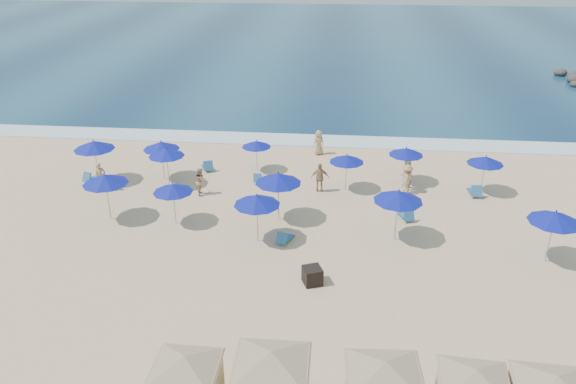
% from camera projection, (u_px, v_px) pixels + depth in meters
% --- Properties ---
extents(ground, '(160.00, 160.00, 0.00)m').
position_uv_depth(ground, '(310.00, 255.00, 26.33)').
color(ground, beige).
rests_on(ground, ground).
extents(ocean, '(160.00, 80.00, 0.06)m').
position_uv_depth(ocean, '(335.00, 41.00, 75.81)').
color(ocean, '#0E2F4D').
rests_on(ocean, ground).
extents(surf_line, '(160.00, 2.50, 0.08)m').
position_uv_depth(surf_line, '(323.00, 141.00, 40.26)').
color(surf_line, white).
rests_on(surf_line, ground).
extents(trash_bin, '(0.99, 0.99, 0.76)m').
position_uv_depth(trash_bin, '(312.00, 276.00, 24.10)').
color(trash_bin, black).
rests_on(trash_bin, ground).
extents(cabana_0, '(4.14, 4.14, 2.60)m').
position_uv_depth(cabana_0, '(186.00, 378.00, 17.09)').
color(cabana_0, '#C7B188').
rests_on(cabana_0, ground).
extents(cabana_1, '(4.63, 4.63, 2.91)m').
position_uv_depth(cabana_1, '(272.00, 377.00, 16.91)').
color(cabana_1, '#C7B188').
rests_on(cabana_1, ground).
extents(umbrella_0, '(2.40, 2.40, 2.73)m').
position_uv_depth(umbrella_0, '(94.00, 145.00, 32.89)').
color(umbrella_0, '#A5A8AD').
rests_on(umbrella_0, ground).
extents(umbrella_1, '(2.34, 2.34, 2.66)m').
position_uv_depth(umbrella_1, '(105.00, 179.00, 28.59)').
color(umbrella_1, '#A5A8AD').
rests_on(umbrella_1, ground).
extents(umbrella_2, '(2.19, 2.19, 2.49)m').
position_uv_depth(umbrella_2, '(161.00, 145.00, 33.41)').
color(umbrella_2, '#A5A8AD').
rests_on(umbrella_2, ground).
extents(umbrella_3, '(2.05, 2.05, 2.33)m').
position_uv_depth(umbrella_3, '(173.00, 188.00, 28.28)').
color(umbrella_3, '#A5A8AD').
rests_on(umbrella_3, ground).
extents(umbrella_4, '(1.83, 1.83, 2.09)m').
position_uv_depth(umbrella_4, '(256.00, 144.00, 34.66)').
color(umbrella_4, '#A5A8AD').
rests_on(umbrella_4, ground).
extents(umbrella_5, '(2.39, 2.39, 2.72)m').
position_uv_depth(umbrella_5, '(278.00, 178.00, 28.54)').
color(umbrella_5, '#A5A8AD').
rests_on(umbrella_5, ground).
extents(umbrella_6, '(2.25, 2.25, 2.56)m').
position_uv_depth(umbrella_6, '(257.00, 200.00, 26.57)').
color(umbrella_6, '#A5A8AD').
rests_on(umbrella_6, ground).
extents(umbrella_7, '(2.00, 2.00, 2.28)m').
position_uv_depth(umbrella_7, '(347.00, 159.00, 32.02)').
color(umbrella_7, '#A5A8AD').
rests_on(umbrella_7, ground).
extents(umbrella_8, '(2.39, 2.39, 2.72)m').
position_uv_depth(umbrella_8, '(398.00, 196.00, 26.65)').
color(umbrella_8, '#A5A8AD').
rests_on(umbrella_8, ground).
extents(umbrella_9, '(2.04, 2.04, 2.32)m').
position_uv_depth(umbrella_9, '(406.00, 152.00, 32.91)').
color(umbrella_9, '#A5A8AD').
rests_on(umbrella_9, ground).
extents(umbrella_10, '(2.06, 2.06, 2.35)m').
position_uv_depth(umbrella_10, '(486.00, 160.00, 31.64)').
color(umbrella_10, '#A5A8AD').
rests_on(umbrella_10, ground).
extents(umbrella_11, '(2.33, 2.33, 2.65)m').
position_uv_depth(umbrella_11, '(555.00, 217.00, 24.86)').
color(umbrella_11, '#A5A8AD').
rests_on(umbrella_11, ground).
extents(umbrella_12, '(2.13, 2.13, 2.42)m').
position_uv_depth(umbrella_12, '(166.00, 152.00, 32.56)').
color(umbrella_12, '#A5A8AD').
rests_on(umbrella_12, ground).
extents(beach_chair_0, '(1.08, 1.44, 0.72)m').
position_uv_depth(beach_chair_0, '(92.00, 178.00, 33.82)').
color(beach_chair_0, '#286196').
rests_on(beach_chair_0, ground).
extents(beach_chair_1, '(1.05, 1.47, 0.74)m').
position_uv_depth(beach_chair_1, '(208.00, 166.00, 35.45)').
color(beach_chair_1, '#286196').
rests_on(beach_chair_1, ground).
extents(beach_chair_2, '(0.59, 1.15, 0.61)m').
position_uv_depth(beach_chair_2, '(258.00, 178.00, 33.88)').
color(beach_chair_2, '#286196').
rests_on(beach_chair_2, ground).
extents(beach_chair_3, '(0.88, 1.32, 0.67)m').
position_uv_depth(beach_chair_3, '(284.00, 238.00, 27.32)').
color(beach_chair_3, '#286196').
rests_on(beach_chair_3, ground).
extents(beach_chair_4, '(0.83, 1.31, 0.67)m').
position_uv_depth(beach_chair_4, '(407.00, 215.00, 29.45)').
color(beach_chair_4, '#286196').
rests_on(beach_chair_4, ground).
extents(beach_chair_5, '(0.64, 1.40, 0.76)m').
position_uv_depth(beach_chair_5, '(475.00, 191.00, 32.09)').
color(beach_chair_5, '#286196').
rests_on(beach_chair_5, ground).
extents(beachgoer_0, '(0.76, 0.74, 1.76)m').
position_uv_depth(beachgoer_0, '(100.00, 177.00, 32.35)').
color(beachgoer_0, tan).
rests_on(beachgoer_0, ground).
extents(beachgoer_1, '(0.82, 0.93, 1.59)m').
position_uv_depth(beachgoer_1, '(201.00, 181.00, 32.03)').
color(beachgoer_1, tan).
rests_on(beachgoer_1, ground).
extents(beachgoer_2, '(1.05, 0.50, 1.75)m').
position_uv_depth(beachgoer_2, '(320.00, 178.00, 32.30)').
color(beachgoer_2, tan).
rests_on(beachgoer_2, ground).
extents(beachgoer_3, '(1.06, 1.29, 1.74)m').
position_uv_depth(beachgoer_3, '(407.00, 179.00, 32.16)').
color(beachgoer_3, tan).
rests_on(beachgoer_3, ground).
extents(beachgoer_4, '(0.98, 0.92, 1.69)m').
position_uv_depth(beachgoer_4, '(319.00, 143.00, 37.65)').
color(beachgoer_4, tan).
rests_on(beachgoer_4, ground).
extents(beachgoer_5, '(0.86, 1.01, 1.81)m').
position_uv_depth(beachgoer_5, '(406.00, 175.00, 32.52)').
color(beachgoer_5, tan).
rests_on(beachgoer_5, ground).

